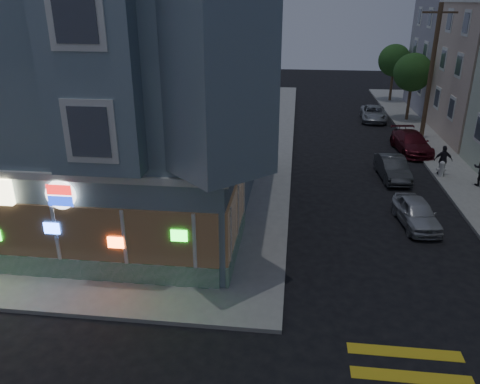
% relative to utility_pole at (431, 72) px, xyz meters
% --- Properties ---
extents(ground, '(120.00, 120.00, 0.00)m').
position_rel_utility_pole_xyz_m(ground, '(-12.00, -24.00, -4.80)').
color(ground, black).
rests_on(ground, ground).
extents(sidewalk_nw, '(33.00, 42.00, 0.15)m').
position_rel_utility_pole_xyz_m(sidewalk_nw, '(-25.50, -1.00, -4.72)').
color(sidewalk_nw, gray).
rests_on(sidewalk_nw, ground).
extents(corner_building, '(14.60, 14.60, 11.40)m').
position_rel_utility_pole_xyz_m(corner_building, '(-18.00, -13.02, 1.02)').
color(corner_building, slate).
rests_on(corner_building, sidewalk_nw).
extents(utility_pole, '(2.20, 0.30, 9.00)m').
position_rel_utility_pole_xyz_m(utility_pole, '(0.00, 0.00, 0.00)').
color(utility_pole, '#4C3826').
rests_on(utility_pole, sidewalk_ne).
extents(street_tree_near, '(3.00, 3.00, 5.30)m').
position_rel_utility_pole_xyz_m(street_tree_near, '(0.20, 6.00, -0.86)').
color(street_tree_near, '#4C3826').
rests_on(street_tree_near, sidewalk_ne).
extents(street_tree_far, '(3.00, 3.00, 5.30)m').
position_rel_utility_pole_xyz_m(street_tree_far, '(0.20, 14.00, -0.86)').
color(street_tree_far, '#4C3826').
rests_on(street_tree_far, sidewalk_ne).
extents(pedestrian_b, '(1.00, 0.44, 1.68)m').
position_rel_utility_pole_xyz_m(pedestrian_b, '(-0.59, -7.39, -3.81)').
color(pedestrian_b, '#23222A').
rests_on(pedestrian_b, sidewalk_ne).
extents(parked_car_a, '(1.78, 3.65, 1.20)m').
position_rel_utility_pole_xyz_m(parked_car_a, '(-3.40, -13.89, -4.20)').
color(parked_car_a, '#B6B9BE').
rests_on(parked_car_a, ground).
extents(parked_car_b, '(1.57, 3.85, 1.24)m').
position_rel_utility_pole_xyz_m(parked_car_b, '(-3.40, -8.01, -4.18)').
color(parked_car_b, '#3A3D40').
rests_on(parked_car_b, ground).
extents(parked_car_c, '(2.33, 4.71, 1.32)m').
position_rel_utility_pole_xyz_m(parked_car_c, '(-1.30, -2.81, -4.14)').
color(parked_car_c, '#54131D').
rests_on(parked_car_c, ground).
extents(parked_car_d, '(2.23, 4.38, 1.19)m').
position_rel_utility_pole_xyz_m(parked_car_d, '(-2.53, 5.81, -4.20)').
color(parked_car_d, '#9DA2A7').
rests_on(parked_car_d, ground).
extents(traffic_signal, '(0.56, 0.51, 4.56)m').
position_rel_utility_pole_xyz_m(traffic_signal, '(-12.16, -19.39, -1.57)').
color(traffic_signal, black).
rests_on(traffic_signal, sidewalk_nw).
extents(fire_hydrant, '(0.52, 0.30, 0.90)m').
position_rel_utility_pole_xyz_m(fire_hydrant, '(-0.70, -7.72, -4.18)').
color(fire_hydrant, silver).
rests_on(fire_hydrant, sidewalk_ne).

